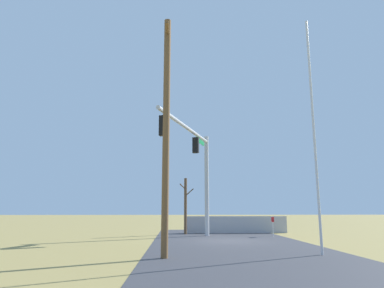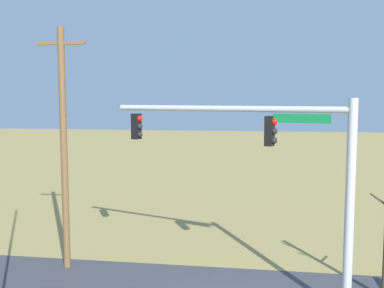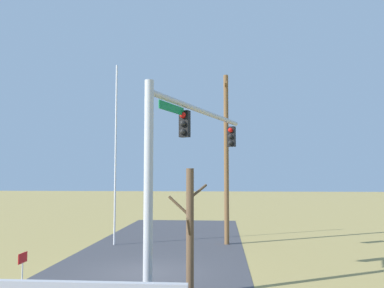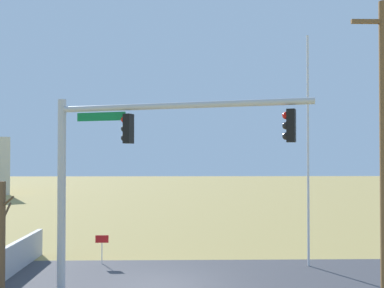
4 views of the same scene
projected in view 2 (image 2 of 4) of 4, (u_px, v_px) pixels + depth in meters
signal_mast at (274, 157)px, 14.18m from camera, size 8.07×3.12×6.59m
utility_pole at (64, 146)px, 16.91m from camera, size 1.90×0.26×9.24m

